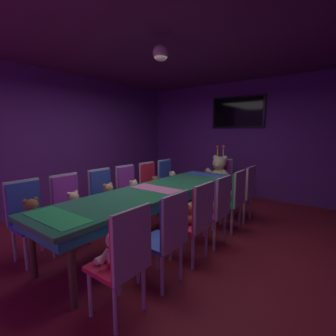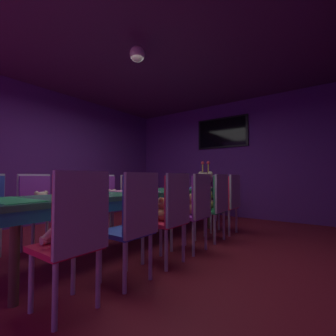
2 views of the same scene
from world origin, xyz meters
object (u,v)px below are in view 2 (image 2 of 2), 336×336
Objects in this scene: throne_chair at (208,193)px; king_teddy_bear at (205,187)px; chair_left_1 at (36,204)px; chair_right_0 at (76,227)px; chair_left_5 at (151,194)px; teddy_left_5 at (156,195)px; teddy_right_0 at (65,227)px; teddy_left_4 at (137,197)px; teddy_left_1 at (42,205)px; teddy_left_3 at (113,199)px; teddy_right_3 at (187,206)px; teddy_right_5 at (222,198)px; chair_left_4 at (132,195)px; chair_right_5 at (230,198)px; teddy_right_4 at (208,202)px; teddy_left_2 at (84,201)px; chair_right_4 at (217,201)px; chair_left_2 at (78,200)px; chair_right_1 at (136,216)px; wall_tv at (222,133)px; banquet_table at (133,198)px; chair_right_3 at (197,205)px; chair_left_3 at (107,198)px; teddy_right_2 at (162,210)px; pendant_light at (137,54)px; chair_right_2 at (172,209)px.

king_teddy_bear is (0.00, -0.17, 0.13)m from throne_chair.
chair_right_0 is (1.73, -0.52, 0.00)m from chair_left_1.
chair_left_5 is 0.14m from teddy_left_5.
teddy_left_4 is at bearing -57.52° from teddy_right_0.
teddy_left_1 is 1.09× the size of teddy_left_3.
teddy_right_3 is 1.17m from teddy_right_5.
chair_left_4 is 1.81m from chair_right_5.
teddy_right_4 is at bearing 23.21° from teddy_left_3.
teddy_left_2 is 1.10× the size of teddy_right_5.
chair_right_4 is at bearing -93.72° from teddy_right_0.
chair_left_1 is 3.01× the size of teddy_left_1.
teddy_right_3 is 0.34× the size of king_teddy_bear.
teddy_right_0 is 1.68m from teddy_right_3.
chair_left_2 is 3.48× the size of teddy_right_3.
teddy_left_5 is 0.31× the size of chair_right_1.
teddy_left_4 is (0.16, 1.12, -0.02)m from chair_left_2.
wall_tv is at bearing 79.70° from teddy_left_1.
chair_right_1 reaches higher than teddy_right_3.
teddy_left_2 is 1.13m from chair_left_4.
chair_right_1 is at bearing -104.63° from teddy_right_0.
chair_right_4 is (0.00, 2.29, 0.00)m from chair_right_0.
chair_right_4 is at bearing 33.52° from chair_left_2.
teddy_left_2 is at bearing -15.66° from throne_chair.
teddy_right_0 is at bearing 89.54° from teddy_right_3.
teddy_right_5 is at bearing 55.72° from chair_left_1.
teddy_right_5 reaches higher than banquet_table.
chair_left_1 is at bearing -95.19° from teddy_left_4.
wall_tv is (0.71, 2.27, 1.48)m from teddy_left_4.
chair_right_0 is 1.00× the size of chair_right_3.
wall_tv is (0.00, 3.11, 1.39)m from banquet_table.
chair_left_4 is at bearing 89.89° from chair_left_3.
wall_tv reaches higher than teddy_left_3.
banquet_table is 11.60× the size of teddy_left_5.
chair_right_1 is (1.75, -0.55, 0.00)m from chair_left_2.
banquet_table is 2.16m from king_teddy_bear.
chair_left_2 is 3.20× the size of teddy_left_5.
teddy_left_4 is at bearing -19.84° from chair_right_3.
teddy_right_2 is 2.70m from throne_chair.
teddy_right_4 is (1.44, -0.53, -0.01)m from teddy_left_5.
pendant_light is (0.24, -2.34, 1.83)m from king_teddy_bear.
pendant_light is (0.96, -1.58, 1.97)m from teddy_left_5.
chair_left_5 and chair_right_0 have the same top height.
banquet_table is at bearing -90.00° from wall_tv.
teddy_left_2 reaches higher than banquet_table.
teddy_right_5 is at bearing 36.85° from chair_left_3.
chair_right_2 is at bearing -180.00° from teddy_right_2.
chair_left_1 reaches higher than teddy_right_0.
wall_tv is at bearing -77.82° from teddy_right_2.
pendant_light is at bearing 6.30° from teddy_left_2.
pendant_light reaches higher than chair_left_5.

